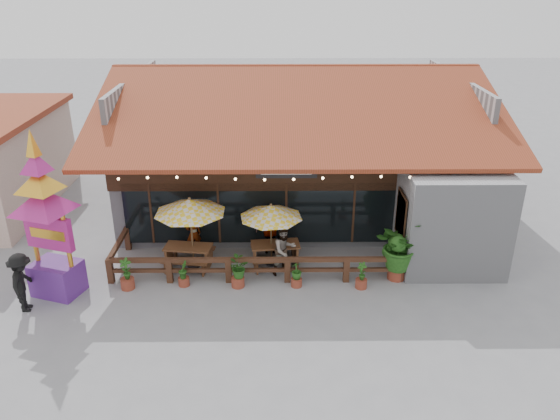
{
  "coord_description": "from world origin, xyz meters",
  "views": [
    {
      "loc": [
        -0.89,
        -16.55,
        9.82
      ],
      "look_at": [
        -0.73,
        1.5,
        1.79
      ],
      "focal_mm": 35.0,
      "sensor_mm": 36.0,
      "label": 1
    }
  ],
  "objects_px": {
    "picnic_table_right": "(275,250)",
    "picnic_table_left": "(188,253)",
    "umbrella_left": "(190,206)",
    "umbrella_right": "(271,212)",
    "thai_sign_tower": "(44,205)",
    "pedestrian": "(23,283)",
    "tropical_plant": "(399,246)"
  },
  "relations": [
    {
      "from": "picnic_table_left",
      "to": "pedestrian",
      "type": "relative_size",
      "value": 0.94
    },
    {
      "from": "picnic_table_left",
      "to": "pedestrian",
      "type": "xyz_separation_m",
      "value": [
        -4.68,
        -2.68,
        0.44
      ]
    },
    {
      "from": "thai_sign_tower",
      "to": "pedestrian",
      "type": "bearing_deg",
      "value": -123.64
    },
    {
      "from": "picnic_table_right",
      "to": "thai_sign_tower",
      "type": "bearing_deg",
      "value": -165.68
    },
    {
      "from": "umbrella_left",
      "to": "tropical_plant",
      "type": "bearing_deg",
      "value": -7.59
    },
    {
      "from": "picnic_table_left",
      "to": "tropical_plant",
      "type": "height_order",
      "value": "tropical_plant"
    },
    {
      "from": "tropical_plant",
      "to": "pedestrian",
      "type": "distance_m",
      "value": 12.07
    },
    {
      "from": "umbrella_right",
      "to": "picnic_table_right",
      "type": "relative_size",
      "value": 1.48
    },
    {
      "from": "picnic_table_left",
      "to": "tropical_plant",
      "type": "bearing_deg",
      "value": -7.26
    },
    {
      "from": "thai_sign_tower",
      "to": "tropical_plant",
      "type": "distance_m",
      "value": 11.47
    },
    {
      "from": "picnic_table_left",
      "to": "picnic_table_right",
      "type": "distance_m",
      "value": 3.1
    },
    {
      "from": "umbrella_left",
      "to": "umbrella_right",
      "type": "xyz_separation_m",
      "value": [
        2.79,
        0.08,
        -0.25
      ]
    },
    {
      "from": "picnic_table_right",
      "to": "thai_sign_tower",
      "type": "distance_m",
      "value": 7.8
    },
    {
      "from": "tropical_plant",
      "to": "pedestrian",
      "type": "xyz_separation_m",
      "value": [
        -11.94,
        -1.76,
        -0.29
      ]
    },
    {
      "from": "umbrella_left",
      "to": "thai_sign_tower",
      "type": "relative_size",
      "value": 0.55
    },
    {
      "from": "umbrella_right",
      "to": "pedestrian",
      "type": "distance_m",
      "value": 8.2
    },
    {
      "from": "umbrella_right",
      "to": "tropical_plant",
      "type": "distance_m",
      "value": 4.5
    },
    {
      "from": "umbrella_left",
      "to": "picnic_table_left",
      "type": "distance_m",
      "value": 1.8
    },
    {
      "from": "picnic_table_right",
      "to": "picnic_table_left",
      "type": "bearing_deg",
      "value": -177.92
    },
    {
      "from": "picnic_table_right",
      "to": "pedestrian",
      "type": "distance_m",
      "value": 8.28
    },
    {
      "from": "thai_sign_tower",
      "to": "picnic_table_right",
      "type": "bearing_deg",
      "value": 14.32
    },
    {
      "from": "umbrella_left",
      "to": "thai_sign_tower",
      "type": "bearing_deg",
      "value": -157.62
    },
    {
      "from": "picnic_table_right",
      "to": "pedestrian",
      "type": "xyz_separation_m",
      "value": [
        -7.78,
        -2.8,
        0.42
      ]
    },
    {
      "from": "thai_sign_tower",
      "to": "tropical_plant",
      "type": "relative_size",
      "value": 2.69
    },
    {
      "from": "umbrella_right",
      "to": "picnic_table_right",
      "type": "bearing_deg",
      "value": 4.07
    },
    {
      "from": "tropical_plant",
      "to": "pedestrian",
      "type": "bearing_deg",
      "value": -171.62
    },
    {
      "from": "tropical_plant",
      "to": "pedestrian",
      "type": "relative_size",
      "value": 1.14
    },
    {
      "from": "umbrella_left",
      "to": "tropical_plant",
      "type": "height_order",
      "value": "umbrella_left"
    },
    {
      "from": "thai_sign_tower",
      "to": "picnic_table_left",
      "type": "bearing_deg",
      "value": 22.95
    },
    {
      "from": "umbrella_right",
      "to": "tropical_plant",
      "type": "xyz_separation_m",
      "value": [
        4.31,
        -1.03,
        -0.81
      ]
    },
    {
      "from": "umbrella_left",
      "to": "picnic_table_right",
      "type": "distance_m",
      "value": 3.43
    },
    {
      "from": "umbrella_right",
      "to": "picnic_table_left",
      "type": "height_order",
      "value": "umbrella_right"
    }
  ]
}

